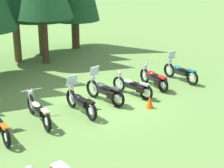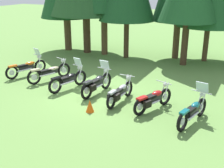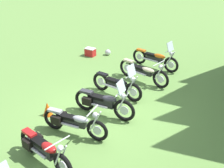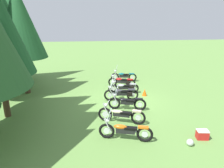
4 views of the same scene
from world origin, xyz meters
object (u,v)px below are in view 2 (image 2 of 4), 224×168
object	(u,v)px
motorcycle_3	(97,83)
traffic_cone	(90,106)
motorcycle_1	(50,72)
motorcycle_5	(153,99)
motorcycle_0	(27,67)
motorcycle_6	(193,111)
motorcycle_2	(69,80)
motorcycle_4	(120,93)

from	to	relation	value
motorcycle_3	traffic_cone	world-z (taller)	motorcycle_3
motorcycle_1	motorcycle_5	bearing A→B (deg)	-79.87
motorcycle_1	traffic_cone	distance (m)	4.29
motorcycle_0	motorcycle_6	size ratio (longest dim) A/B	1.06
motorcycle_3	motorcycle_2	bearing A→B (deg)	97.57
motorcycle_4	motorcycle_5	xyz separation A→B (m)	(1.43, -0.12, 0.01)
motorcycle_4	motorcycle_6	distance (m)	3.07
motorcycle_2	motorcycle_3	world-z (taller)	motorcycle_3
motorcycle_1	motorcycle_0	bearing A→B (deg)	106.34
motorcycle_0	traffic_cone	bearing A→B (deg)	-97.31
motorcycle_1	motorcycle_3	xyz separation A→B (m)	(2.95, -0.57, 0.04)
motorcycle_0	motorcycle_2	xyz separation A→B (m)	(3.08, -0.74, 0.00)
motorcycle_4	motorcycle_6	world-z (taller)	motorcycle_6
motorcycle_4	motorcycle_5	distance (m)	1.44
motorcycle_1	motorcycle_4	distance (m)	4.38
motorcycle_0	motorcycle_3	bearing A→B (deg)	-80.92
motorcycle_5	traffic_cone	size ratio (longest dim) A/B	4.26
motorcycle_3	traffic_cone	size ratio (longest dim) A/B	4.65
motorcycle_2	traffic_cone	world-z (taller)	motorcycle_2
motorcycle_1	motorcycle_4	bearing A→B (deg)	-81.95
motorcycle_2	motorcycle_4	size ratio (longest dim) A/B	0.99
motorcycle_2	motorcycle_6	world-z (taller)	motorcycle_2
motorcycle_3	motorcycle_5	world-z (taller)	motorcycle_3
motorcycle_2	motorcycle_6	distance (m)	5.85
motorcycle_3	motorcycle_6	xyz separation A→B (m)	(4.33, -0.97, -0.03)
motorcycle_1	motorcycle_3	world-z (taller)	motorcycle_3
motorcycle_2	motorcycle_6	bearing A→B (deg)	-83.35
motorcycle_3	motorcycle_4	size ratio (longest dim) A/B	1.02
motorcycle_4	motorcycle_5	world-z (taller)	motorcycle_5
motorcycle_3	motorcycle_4	bearing A→B (deg)	-102.04
motorcycle_2	motorcycle_4	world-z (taller)	motorcycle_2
motorcycle_1	motorcycle_4	world-z (taller)	motorcycle_1
motorcycle_0	motorcycle_5	bearing A→B (deg)	-81.91
traffic_cone	motorcycle_5	bearing A→B (deg)	29.48
motorcycle_6	motorcycle_4	bearing A→B (deg)	93.97
motorcycle_3	motorcycle_0	bearing A→B (deg)	87.51
motorcycle_0	motorcycle_2	size ratio (longest dim) A/B	1.05
motorcycle_4	motorcycle_6	size ratio (longest dim) A/B	1.01
motorcycle_1	motorcycle_6	distance (m)	7.45
motorcycle_1	motorcycle_2	size ratio (longest dim) A/B	1.07
traffic_cone	motorcycle_0	bearing A→B (deg)	154.65
motorcycle_0	motorcycle_1	bearing A→B (deg)	-77.03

